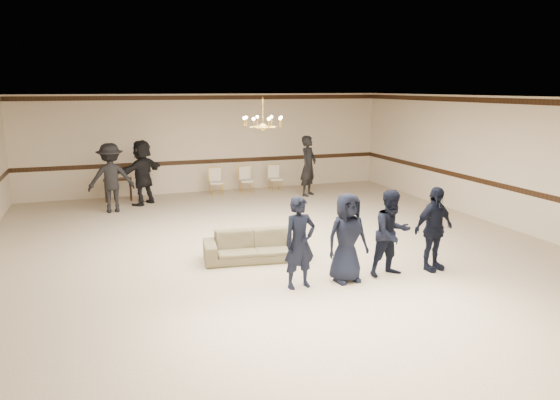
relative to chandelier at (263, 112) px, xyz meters
The scene contains 16 objects.
room 1.62m from the chandelier, 90.00° to the right, with size 12.01×14.01×3.21m.
chair_rail 6.27m from the chandelier, 90.00° to the left, with size 12.00×0.02×0.14m, color black.
crown_molding 5.99m from the chandelier, 90.00° to the left, with size 12.00×0.02×0.14m, color black.
chandelier is the anchor object (origin of this frame).
boy_a 3.66m from the chandelier, 95.53° to the right, with size 0.59×0.38×1.61m, color black.
boy_b 3.70m from the chandelier, 78.54° to the right, with size 0.79×0.51×1.61m, color black.
boy_c 3.95m from the chandelier, 63.32° to the right, with size 0.78×0.61×1.61m, color black.
boy_d 4.37m from the chandelier, 51.26° to the right, with size 0.94×0.39×1.61m, color black.
settee 2.97m from the chandelier, 114.53° to the right, with size 2.01×0.79×0.59m, color #6D6648.
adult_left 5.40m from the chandelier, 128.89° to the left, with size 1.24×0.71×1.92m, color black.
adult_mid 5.50m from the chandelier, 116.12° to the left, with size 1.78×0.57×1.92m, color black.
adult_right 5.44m from the chandelier, 56.26° to the left, with size 0.70×0.46×1.92m, color black.
banquet_chair_left 5.73m from the chandelier, 89.61° to the left, with size 0.42×0.42×0.87m, color beige, non-canonical shape.
banquet_chair_mid 5.82m from the chandelier, 78.70° to the left, with size 0.42×0.42×0.87m, color beige, non-canonical shape.
banquet_chair_right 6.08m from the chandelier, 68.56° to the left, with size 0.42×0.42×0.87m, color beige, non-canonical shape.
console_table 6.64m from the chandelier, 118.85° to the left, with size 0.83×0.35×0.69m, color black.
Camera 1 is at (-3.41, -9.94, 3.40)m, focal length 33.35 mm.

